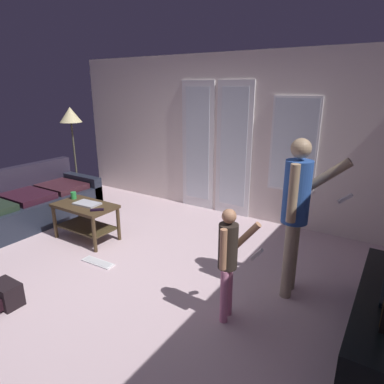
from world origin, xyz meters
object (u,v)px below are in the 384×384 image
Objects in this scene: leather_couch at (26,205)px; loose_keyboard at (98,262)px; coffee_table at (86,214)px; backpack at (6,294)px; floor_lamp at (71,119)px; tv_remote_black at (97,210)px; tv_stand at (381,322)px; person_adult at (297,205)px; person_child at (229,256)px; laptop_closed at (87,204)px; cup_near_edge at (74,195)px.

leather_couch reaches higher than loose_keyboard.
backpack is (0.52, -1.46, -0.25)m from coffee_table.
tv_remote_black is (1.94, -1.24, -0.98)m from floor_lamp.
floor_lamp reaches higher than tv_stand.
leather_couch is 4.14m from person_adult.
person_adult is 2.53m from tv_remote_black.
backpack is at bearing -152.46° from person_child.
leather_couch is at bearing -175.24° from coffee_table.
cup_near_edge is (-0.36, 0.07, 0.04)m from laptop_closed.
laptop_closed is (0.03, 0.02, 0.15)m from coffee_table.
tv_stand is at bearing -44.87° from tv_remote_black.
leather_couch is 1.33m from laptop_closed.
floor_lamp is (-4.40, 0.91, 0.53)m from person_adult.
person_adult is 16.00× the size of cup_near_edge.
person_adult reaches higher than person_child.
person_child is 0.63× the size of floor_lamp.
floor_lamp reaches higher than loose_keyboard.
tv_remote_black reaches higher than loose_keyboard.
floor_lamp is at bearing 143.99° from coffee_table.
person_adult is at bearing 3.18° from cup_near_edge.
tv_stand reaches higher than backpack.
leather_couch is 4.92m from tv_stand.
coffee_table is at bearing 169.33° from person_child.
tv_stand is 3.63m from laptop_closed.
floor_lamp is (-4.04, 1.63, 0.85)m from person_child.
person_adult is 0.86m from person_child.
laptop_closed is at bearing -175.07° from person_adult.
backpack is at bearing -97.33° from loose_keyboard.
floor_lamp is 16.93× the size of cup_near_edge.
laptop_closed is at bearing 168.74° from person_child.
leather_couch is 1.62m from tv_remote_black.
loose_keyboard is at bearing -38.61° from laptop_closed.
laptop_closed is at bearing -35.05° from floor_lamp.
person_adult is 9.48× the size of tv_remote_black.
person_adult is at bearing 17.34° from loose_keyboard.
floor_lamp reaches higher than laptop_closed.
tv_remote_black is (0.33, -0.07, 0.15)m from coffee_table.
person_child is at bearing 27.54° from backpack.
person_adult is at bearing 156.83° from tv_stand.
person_child is (3.70, -0.35, 0.36)m from leather_couch.
cup_near_edge is at bearing 11.50° from leather_couch.
tv_stand is at bearing -13.66° from floor_lamp.
backpack is at bearing -156.66° from tv_stand.
leather_couch is 12.93× the size of tv_remote_black.
tv_remote_black is (1.60, 0.04, 0.24)m from leather_couch.
backpack is at bearing -126.33° from tv_remote_black.
laptop_closed is (-3.62, 0.13, 0.28)m from tv_stand.
coffee_table is (1.27, 0.11, 0.09)m from leather_couch.
laptop_closed reaches higher than loose_keyboard.
coffee_table is 0.81× the size of person_child.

